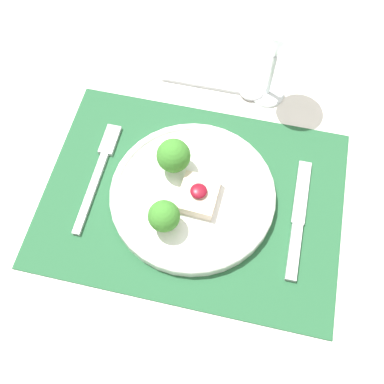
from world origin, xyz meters
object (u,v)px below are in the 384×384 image
at_px(fork, 100,169).
at_px(spoon, 234,90).
at_px(wine_glass_near, 279,43).
at_px(knife, 297,226).
at_px(dinner_plate, 190,193).

height_order(fork, spoon, spoon).
distance_m(fork, wine_glass_near, 0.34).
bearing_deg(spoon, wine_glass_near, 5.65).
relative_size(fork, knife, 1.00).
relative_size(fork, wine_glass_near, 1.21).
relative_size(knife, spoon, 1.09).
bearing_deg(knife, fork, 174.73).
xyz_separation_m(dinner_plate, fork, (-0.15, 0.02, -0.01)).
height_order(dinner_plate, knife, dinner_plate).
bearing_deg(dinner_plate, knife, -4.22).
bearing_deg(dinner_plate, fork, 173.68).
xyz_separation_m(spoon, wine_glass_near, (0.06, 0.01, 0.12)).
distance_m(fork, knife, 0.32).
relative_size(dinner_plate, knife, 1.28).
height_order(dinner_plate, wine_glass_near, wine_glass_near).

